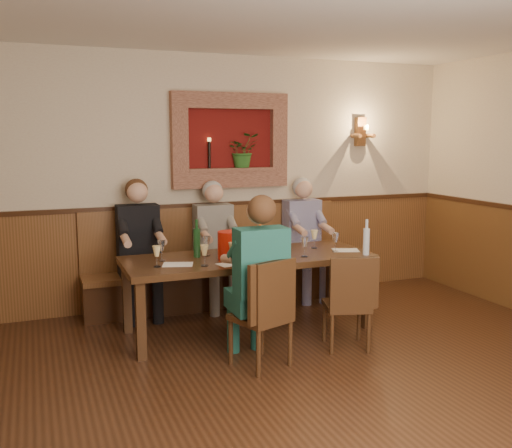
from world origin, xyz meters
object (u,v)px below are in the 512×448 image
(chair_near_right, at_px, (347,321))
(person_bench_mid, at_px, (216,256))
(person_chair_front, at_px, (257,294))
(wine_bottle_green_b, at_px, (197,242))
(dining_table, at_px, (248,263))
(chair_near_left, at_px, (262,335))
(wine_bottle_green_a, at_px, (260,239))
(water_bottle, at_px, (366,241))
(person_bench_left, at_px, (140,260))
(person_bench_right, at_px, (305,249))
(spittoon_bucket, at_px, (230,245))
(bench, at_px, (219,276))

(chair_near_right, relative_size, person_bench_mid, 0.61)
(person_chair_front, bearing_deg, wine_bottle_green_b, 106.13)
(dining_table, distance_m, person_chair_front, 0.81)
(chair_near_left, distance_m, person_chair_front, 0.34)
(chair_near_left, height_order, wine_bottle_green_a, wine_bottle_green_a)
(chair_near_left, height_order, water_bottle, water_bottle)
(person_bench_left, height_order, person_chair_front, person_bench_left)
(person_bench_left, relative_size, wine_bottle_green_b, 3.97)
(person_bench_right, distance_m, spittoon_bucket, 1.55)
(dining_table, bearing_deg, spittoon_bucket, -164.55)
(wine_bottle_green_a, bearing_deg, wine_bottle_green_b, 173.21)
(dining_table, bearing_deg, person_chair_front, -105.59)
(chair_near_left, bearing_deg, dining_table, 56.77)
(chair_near_right, height_order, wine_bottle_green_b, wine_bottle_green_b)
(person_bench_mid, relative_size, person_chair_front, 0.98)
(person_bench_mid, distance_m, spittoon_bucket, 0.95)
(chair_near_right, relative_size, person_chair_front, 0.60)
(dining_table, bearing_deg, bench, 90.00)
(person_chair_front, bearing_deg, chair_near_left, -86.04)
(dining_table, height_order, chair_near_right, chair_near_right)
(chair_near_right, xyz_separation_m, person_bench_left, (-1.55, 1.60, 0.35))
(person_bench_left, distance_m, water_bottle, 2.34)
(bench, height_order, water_bottle, bench)
(dining_table, relative_size, wine_bottle_green_a, 6.40)
(person_bench_right, distance_m, wine_bottle_green_b, 1.69)
(person_bench_right, xyz_separation_m, wine_bottle_green_a, (-0.88, -0.78, 0.31))
(wine_bottle_green_b, bearing_deg, person_bench_mid, 59.88)
(water_bottle, bearing_deg, wine_bottle_green_b, 162.49)
(chair_near_left, height_order, chair_near_right, chair_near_left)
(chair_near_left, distance_m, chair_near_right, 0.87)
(person_bench_left, height_order, wine_bottle_green_b, person_bench_left)
(chair_near_left, xyz_separation_m, person_chair_front, (-0.01, 0.09, 0.33))
(bench, height_order, wine_bottle_green_a, wine_bottle_green_a)
(person_chair_front, bearing_deg, person_bench_mid, 84.66)
(spittoon_bucket, xyz_separation_m, wine_bottle_green_b, (-0.27, 0.18, 0.02))
(bench, bearing_deg, dining_table, -90.00)
(person_bench_left, distance_m, person_chair_front, 1.75)
(dining_table, relative_size, chair_near_left, 2.59)
(person_bench_mid, bearing_deg, wine_bottle_green_a, -75.00)
(person_bench_mid, relative_size, wine_bottle_green_a, 3.77)
(bench, distance_m, water_bottle, 1.80)
(dining_table, xyz_separation_m, person_bench_mid, (-0.07, 0.84, -0.09))
(chair_near_left, relative_size, wine_bottle_green_a, 2.47)
(chair_near_left, height_order, person_chair_front, person_chair_front)
(chair_near_right, height_order, person_chair_front, person_chair_front)
(chair_near_right, height_order, person_bench_right, person_bench_right)
(bench, xyz_separation_m, wine_bottle_green_b, (-0.48, -0.82, 0.57))
(bench, relative_size, chair_near_right, 3.46)
(person_chair_front, distance_m, wine_bottle_green_a, 0.96)
(dining_table, xyz_separation_m, person_bench_right, (1.03, 0.84, -0.09))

